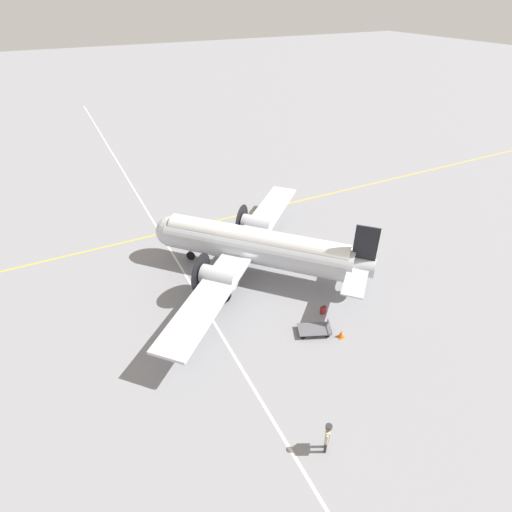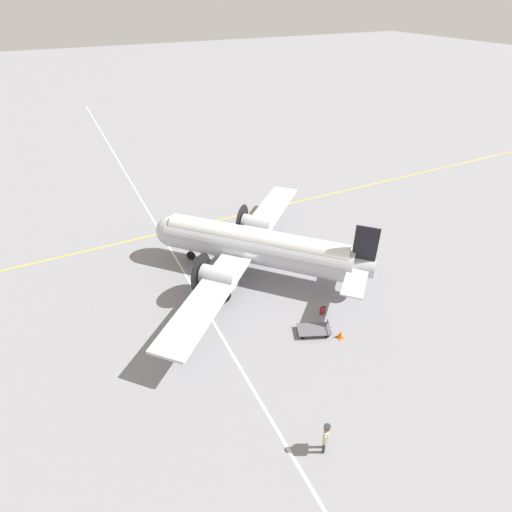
{
  "view_description": "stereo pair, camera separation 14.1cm",
  "coord_description": "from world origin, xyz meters",
  "px_view_note": "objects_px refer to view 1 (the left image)",
  "views": [
    {
      "loc": [
        -11.01,
        -21.72,
        18.03
      ],
      "look_at": [
        0.0,
        0.0,
        1.56
      ],
      "focal_mm": 28.0,
      "sensor_mm": 36.0,
      "label": 1
    },
    {
      "loc": [
        -10.88,
        -21.79,
        18.03
      ],
      "look_at": [
        0.0,
        0.0,
        1.56
      ],
      "focal_mm": 28.0,
      "sensor_mm": 36.0,
      "label": 2
    }
  ],
  "objects_px": {
    "suitcase_near_door": "(323,310)",
    "baggage_cart": "(314,329)",
    "airliner_main": "(251,245)",
    "traffic_cone": "(341,334)",
    "crew_foreground": "(328,435)"
  },
  "relations": [
    {
      "from": "traffic_cone",
      "to": "suitcase_near_door",
      "type": "bearing_deg",
      "value": 84.06
    },
    {
      "from": "crew_foreground",
      "to": "suitcase_near_door",
      "type": "bearing_deg",
      "value": 7.4
    },
    {
      "from": "traffic_cone",
      "to": "baggage_cart",
      "type": "bearing_deg",
      "value": 139.92
    },
    {
      "from": "suitcase_near_door",
      "to": "traffic_cone",
      "type": "distance_m",
      "value": 2.31
    },
    {
      "from": "crew_foreground",
      "to": "traffic_cone",
      "type": "xyz_separation_m",
      "value": [
        5.08,
        5.56,
        -0.93
      ]
    },
    {
      "from": "airliner_main",
      "to": "traffic_cone",
      "type": "xyz_separation_m",
      "value": [
        1.96,
        -8.62,
        -2.18
      ]
    },
    {
      "from": "suitcase_near_door",
      "to": "baggage_cart",
      "type": "height_order",
      "value": "suitcase_near_door"
    },
    {
      "from": "airliner_main",
      "to": "crew_foreground",
      "type": "xyz_separation_m",
      "value": [
        -3.12,
        -14.18,
        -1.26
      ]
    },
    {
      "from": "airliner_main",
      "to": "baggage_cart",
      "type": "bearing_deg",
      "value": 141.67
    },
    {
      "from": "airliner_main",
      "to": "suitcase_near_door",
      "type": "distance_m",
      "value": 7.03
    },
    {
      "from": "crew_foreground",
      "to": "traffic_cone",
      "type": "distance_m",
      "value": 7.59
    },
    {
      "from": "airliner_main",
      "to": "traffic_cone",
      "type": "distance_m",
      "value": 9.1
    },
    {
      "from": "suitcase_near_door",
      "to": "baggage_cart",
      "type": "bearing_deg",
      "value": -140.84
    },
    {
      "from": "crew_foreground",
      "to": "baggage_cart",
      "type": "xyz_separation_m",
      "value": [
        3.81,
        6.63,
        -0.89
      ]
    },
    {
      "from": "airliner_main",
      "to": "suitcase_near_door",
      "type": "bearing_deg",
      "value": 155.59
    }
  ]
}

